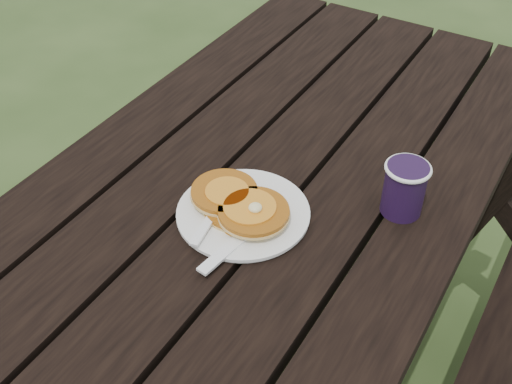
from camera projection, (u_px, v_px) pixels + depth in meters
The scene contains 6 objects.
picnic_table at pixel (223, 361), 1.33m from camera, with size 1.36×1.80×0.75m.
plate at pixel (243, 214), 1.10m from camera, with size 0.22×0.22×0.01m, color white.
pancake_stack at pixel (240, 204), 1.09m from camera, with size 0.19×0.14×0.04m.
knife at pixel (238, 240), 1.04m from camera, with size 0.02×0.18×0.01m, color white.
fork at pixel (207, 223), 1.06m from camera, with size 0.03×0.16×0.01m, color white, non-canonical shape.
coffee_cup at pixel (405, 186), 1.08m from camera, with size 0.08×0.08×0.10m.
Camera 1 is at (0.46, -0.63, 1.50)m, focal length 45.00 mm.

